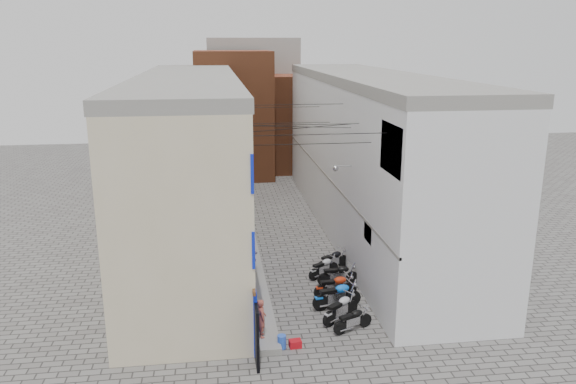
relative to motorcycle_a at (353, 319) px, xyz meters
name	(u,v)px	position (x,y,z in m)	size (l,w,h in m)	color
ground	(327,352)	(-1.29, -1.39, -0.50)	(90.00, 90.00, 0.00)	#5E5B59
plinth	(246,232)	(-3.34, 11.61, -0.38)	(0.90, 26.00, 0.25)	gray
building_left	(191,159)	(-6.27, 11.56, 4.00)	(5.10, 27.00, 9.00)	#C1B692
building_right	(369,154)	(3.70, 11.60, 4.01)	(5.94, 26.00, 9.00)	silver
building_far_brick_left	(234,114)	(-3.29, 26.61, 4.50)	(6.00, 6.00, 10.00)	brown
building_far_brick_right	(292,122)	(1.71, 28.61, 3.50)	(5.00, 6.00, 8.00)	brown
building_far_concrete	(253,100)	(-1.29, 32.61, 5.00)	(8.00, 5.00, 11.00)	gray
far_shopfront	(262,167)	(-1.29, 23.81, 0.70)	(2.00, 0.30, 2.40)	black
overhead_wires	(296,123)	(-1.29, 6.25, 6.62)	(5.80, 13.02, 1.32)	black
motorcycle_a	(353,319)	(0.00, 0.00, 0.00)	(0.55, 1.73, 1.00)	black
motorcycle_b	(341,307)	(-0.28, 0.86, 0.07)	(0.62, 1.97, 1.14)	#B6B6BB
motorcycle_c	(337,294)	(-0.19, 1.93, 0.12)	(0.67, 2.14, 1.24)	blue
motorcycle_d	(335,285)	(-0.04, 2.94, 0.06)	(0.61, 1.94, 1.12)	#B0270C
motorcycle_e	(338,274)	(0.37, 4.13, 0.06)	(0.61, 1.93, 1.12)	black
motorcycle_f	(324,266)	(-0.11, 5.14, 0.02)	(0.56, 1.78, 1.03)	#ADAEB2
motorcycle_g	(333,259)	(0.50, 5.89, 0.05)	(0.60, 1.90, 1.10)	black
person_a	(262,318)	(-3.52, -0.39, 0.48)	(0.53, 0.35, 1.46)	#A1493A
person_b	(252,257)	(-3.46, 5.34, 0.60)	(0.83, 0.65, 1.71)	#2C2D43
water_jug_near	(282,342)	(-2.84, -0.89, -0.25)	(0.32, 0.32, 0.50)	#277EC6
water_jug_far	(282,342)	(-2.84, -0.89, -0.25)	(0.32, 0.32, 0.50)	blue
red_crate	(295,344)	(-2.35, -0.89, -0.36)	(0.43, 0.33, 0.27)	#B00C15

